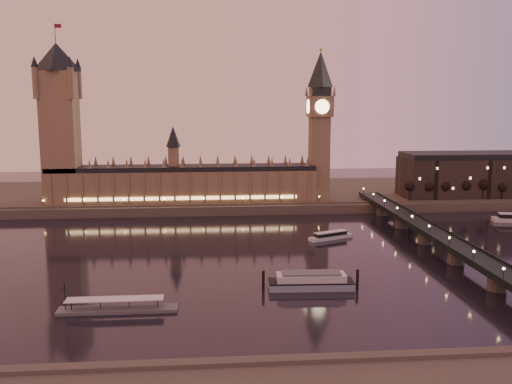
% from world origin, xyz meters
% --- Properties ---
extents(ground, '(700.00, 700.00, 0.00)m').
position_xyz_m(ground, '(0.00, 0.00, 0.00)').
color(ground, black).
rests_on(ground, ground).
extents(far_embankment, '(560.00, 130.00, 6.00)m').
position_xyz_m(far_embankment, '(30.00, 165.00, 3.00)').
color(far_embankment, '#423D35').
rests_on(far_embankment, ground).
extents(palace_of_westminster, '(180.00, 26.62, 52.00)m').
position_xyz_m(palace_of_westminster, '(-40.12, 120.99, 21.71)').
color(palace_of_westminster, brown).
rests_on(palace_of_westminster, ground).
extents(victoria_tower, '(31.68, 31.68, 118.00)m').
position_xyz_m(victoria_tower, '(-120.00, 121.00, 65.79)').
color(victoria_tower, brown).
rests_on(victoria_tower, ground).
extents(big_ben, '(17.68, 17.68, 104.00)m').
position_xyz_m(big_ben, '(53.99, 120.99, 63.95)').
color(big_ben, brown).
rests_on(big_ben, ground).
extents(westminster_bridge, '(13.20, 260.00, 15.30)m').
position_xyz_m(westminster_bridge, '(91.61, 0.00, 5.52)').
color(westminster_bridge, black).
rests_on(westminster_bridge, ground).
extents(city_block, '(155.00, 45.00, 34.00)m').
position_xyz_m(city_block, '(194.94, 130.93, 22.24)').
color(city_block, black).
rests_on(city_block, ground).
extents(bare_tree_0, '(6.64, 6.64, 13.50)m').
position_xyz_m(bare_tree_0, '(116.01, 109.00, 16.10)').
color(bare_tree_0, black).
rests_on(bare_tree_0, ground).
extents(bare_tree_1, '(6.64, 6.64, 13.50)m').
position_xyz_m(bare_tree_1, '(128.84, 109.00, 16.10)').
color(bare_tree_1, black).
rests_on(bare_tree_1, ground).
extents(bare_tree_2, '(6.64, 6.64, 13.50)m').
position_xyz_m(bare_tree_2, '(141.68, 109.00, 16.10)').
color(bare_tree_2, black).
rests_on(bare_tree_2, ground).
extents(bare_tree_3, '(6.64, 6.64, 13.50)m').
position_xyz_m(bare_tree_3, '(154.51, 109.00, 16.10)').
color(bare_tree_3, black).
rests_on(bare_tree_3, ground).
extents(bare_tree_4, '(6.64, 6.64, 13.50)m').
position_xyz_m(bare_tree_4, '(167.35, 109.00, 16.10)').
color(bare_tree_4, black).
rests_on(bare_tree_4, ground).
extents(bare_tree_5, '(6.64, 6.64, 13.50)m').
position_xyz_m(bare_tree_5, '(180.19, 109.00, 16.10)').
color(bare_tree_5, black).
rests_on(bare_tree_5, ground).
extents(cruise_boat_a, '(26.00, 15.87, 4.16)m').
position_xyz_m(cruise_boat_a, '(43.78, 32.88, 1.83)').
color(cruise_boat_a, silver).
rests_on(cruise_boat_a, ground).
extents(moored_barge, '(39.67, 11.02, 7.28)m').
position_xyz_m(moored_barge, '(18.05, -48.14, 3.07)').
color(moored_barge, '#7F92A2').
rests_on(moored_barge, ground).
extents(pontoon_pier, '(43.03, 7.17, 11.48)m').
position_xyz_m(pontoon_pier, '(-56.40, -67.17, 1.24)').
color(pontoon_pier, '#595B5E').
rests_on(pontoon_pier, ground).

